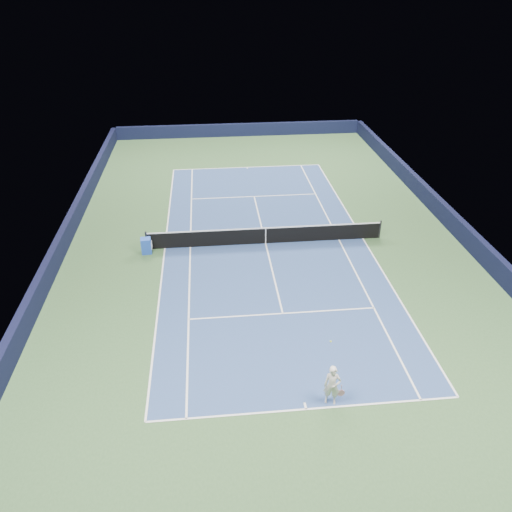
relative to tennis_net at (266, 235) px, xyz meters
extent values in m
plane|color=#32522D|center=(0.00, 0.00, -0.50)|extent=(40.00, 40.00, 0.00)
cube|color=#111433|center=(0.00, 19.82, 0.05)|extent=(22.00, 0.35, 1.10)
cube|color=black|center=(10.82, 0.00, 0.05)|extent=(0.35, 40.00, 1.10)
cube|color=black|center=(-10.82, 0.00, 0.05)|extent=(0.35, 40.00, 1.10)
cube|color=navy|center=(0.00, 0.00, -0.50)|extent=(10.97, 23.77, 0.01)
cube|color=white|center=(0.00, 11.88, -0.50)|extent=(10.97, 0.08, 0.00)
cube|color=white|center=(0.00, -11.88, -0.50)|extent=(10.97, 0.08, 0.00)
cube|color=white|center=(5.49, 0.00, -0.50)|extent=(0.08, 23.77, 0.00)
cube|color=white|center=(-5.49, 0.00, -0.50)|extent=(0.08, 23.77, 0.00)
cube|color=white|center=(4.12, 0.00, -0.50)|extent=(0.08, 23.77, 0.00)
cube|color=white|center=(-4.12, 0.00, -0.50)|extent=(0.08, 23.77, 0.00)
cube|color=white|center=(0.00, 6.40, -0.50)|extent=(8.23, 0.08, 0.00)
cube|color=white|center=(0.00, -6.40, -0.50)|extent=(8.23, 0.08, 0.00)
cube|color=white|center=(0.00, 0.00, -0.50)|extent=(0.08, 12.80, 0.00)
cube|color=white|center=(0.00, 11.73, -0.50)|extent=(0.08, 0.30, 0.00)
cube|color=white|center=(0.00, -11.73, -0.50)|extent=(0.08, 0.30, 0.00)
cylinder|color=black|center=(-6.40, 0.00, 0.03)|extent=(0.10, 0.10, 1.07)
cylinder|color=black|center=(6.40, 0.00, 0.03)|extent=(0.10, 0.10, 1.07)
cube|color=black|center=(0.00, 0.00, -0.05)|extent=(12.80, 0.03, 0.91)
cube|color=white|center=(0.00, 0.00, 0.44)|extent=(12.80, 0.04, 0.06)
cube|color=white|center=(0.00, 0.00, -0.05)|extent=(0.05, 0.04, 0.91)
cube|color=blue|center=(-6.40, -0.38, -0.08)|extent=(0.57, 0.52, 0.86)
cube|color=white|center=(-6.11, -0.38, -0.05)|extent=(0.02, 0.38, 0.38)
imported|color=silver|center=(0.91, -11.64, 0.29)|extent=(0.66, 0.51, 1.59)
cylinder|color=pink|center=(1.23, -11.69, 0.20)|extent=(0.03, 0.03, 0.26)
cylinder|color=black|center=(1.23, -11.69, -0.04)|extent=(0.26, 0.02, 0.26)
cylinder|color=#C68097|center=(1.23, -11.69, -0.04)|extent=(0.28, 0.03, 0.28)
sphere|color=#C6E731|center=(1.01, -10.64, 1.39)|extent=(0.07, 0.07, 0.07)
camera|label=1|loc=(-2.96, -23.79, 12.81)|focal=35.00mm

